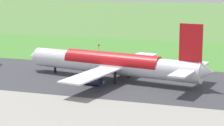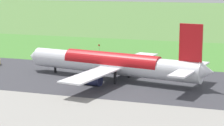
# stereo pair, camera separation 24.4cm
# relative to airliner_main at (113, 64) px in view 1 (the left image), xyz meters

# --- Properties ---
(ground_plane) EXTENTS (800.00, 800.00, 0.00)m
(ground_plane) POSITION_rel_airliner_main_xyz_m (-3.45, -0.06, -4.35)
(ground_plane) COLOR #547F3D
(runway_asphalt) EXTENTS (600.00, 37.56, 0.06)m
(runway_asphalt) POSITION_rel_airliner_main_xyz_m (-3.45, -0.06, -4.32)
(runway_asphalt) COLOR #38383D
(runway_asphalt) RESTS_ON ground
(grass_verge_foreground) EXTENTS (600.00, 80.00, 0.04)m
(grass_verge_foreground) POSITION_rel_airliner_main_xyz_m (-3.45, -36.65, -4.33)
(grass_verge_foreground) COLOR #478534
(grass_verge_foreground) RESTS_ON ground
(airliner_main) EXTENTS (53.96, 44.38, 15.88)m
(airliner_main) POSITION_rel_airliner_main_xyz_m (0.00, 0.00, 0.00)
(airliner_main) COLOR white
(airliner_main) RESTS_ON ground
(no_stopping_sign) EXTENTS (0.60, 0.10, 2.69)m
(no_stopping_sign) POSITION_rel_airliner_main_xyz_m (19.03, -41.25, -2.76)
(no_stopping_sign) COLOR slate
(no_stopping_sign) RESTS_ON ground
(traffic_cone_orange) EXTENTS (0.40, 0.40, 0.55)m
(traffic_cone_orange) POSITION_rel_airliner_main_xyz_m (26.85, -37.19, -4.08)
(traffic_cone_orange) COLOR orange
(traffic_cone_orange) RESTS_ON ground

